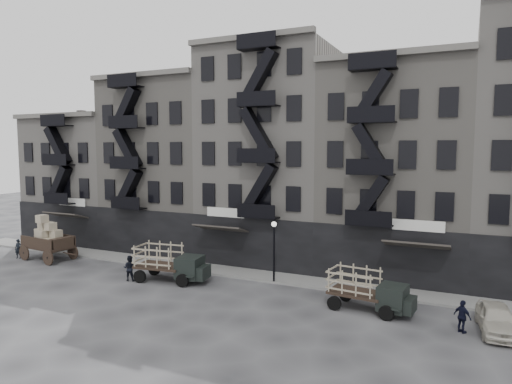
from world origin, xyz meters
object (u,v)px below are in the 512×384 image
at_px(pedestrian_west, 18,249).
at_px(pedestrian_mid, 130,268).
at_px(stake_truck_west, 170,260).
at_px(wagon, 47,234).
at_px(stake_truck_east, 368,288).
at_px(horse, 47,242).
at_px(car_east, 497,319).
at_px(policeman, 462,317).

xyz_separation_m(pedestrian_west, pedestrian_mid, (12.77, -1.12, 0.08)).
height_order(stake_truck_west, pedestrian_mid, stake_truck_west).
relative_size(wagon, pedestrian_mid, 2.62).
bearing_deg(stake_truck_west, stake_truck_east, -7.77).
xyz_separation_m(horse, car_east, (35.06, -2.94, -0.20)).
bearing_deg(horse, car_east, -80.81).
bearing_deg(wagon, pedestrian_mid, -3.61).
height_order(car_east, pedestrian_mid, pedestrian_mid).
bearing_deg(stake_truck_west, car_east, -8.66).
relative_size(stake_truck_east, policeman, 2.95).
bearing_deg(pedestrian_mid, wagon, -28.03).
relative_size(stake_truck_east, car_east, 1.18).
distance_m(wagon, stake_truck_west, 12.86).
bearing_deg(policeman, horse, 30.52).
xyz_separation_m(car_east, pedestrian_west, (-35.49, 0.40, 0.10)).
bearing_deg(pedestrian_mid, car_east, 163.88).
bearing_deg(stake_truck_east, horse, -178.28).
distance_m(pedestrian_west, policeman, 33.95).
height_order(wagon, policeman, wagon).
bearing_deg(pedestrian_mid, stake_truck_east, 165.75).
xyz_separation_m(horse, stake_truck_east, (28.59, -2.62, 0.45)).
relative_size(horse, stake_truck_east, 0.44).
xyz_separation_m(wagon, pedestrian_west, (-2.59, -0.70, -1.33)).
bearing_deg(stake_truck_west, wagon, 169.09).
bearing_deg(pedestrian_mid, horse, -34.45).
bearing_deg(wagon, pedestrian_west, -158.46).
bearing_deg(pedestrian_west, wagon, -3.10).
height_order(wagon, pedestrian_mid, wagon).
relative_size(wagon, car_east, 1.12).
bearing_deg(stake_truck_east, wagon, -174.72).
height_order(wagon, car_east, wagon).
height_order(stake_truck_west, pedestrian_west, stake_truck_west).
bearing_deg(wagon, policeman, 3.07).
bearing_deg(pedestrian_mid, pedestrian_west, -22.93).
height_order(horse, stake_truck_east, stake_truck_east).
relative_size(pedestrian_west, pedestrian_mid, 0.91).
bearing_deg(policeman, wagon, 33.43).
xyz_separation_m(stake_truck_west, policeman, (18.52, -1.14, -0.64)).
height_order(stake_truck_west, policeman, stake_truck_west).
distance_m(car_east, policeman, 1.75).
distance_m(stake_truck_west, pedestrian_west, 15.42).
distance_m(wagon, car_east, 32.95).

